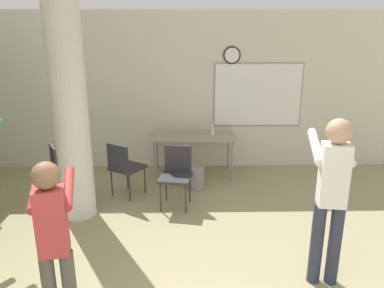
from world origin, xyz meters
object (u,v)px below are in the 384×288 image
chair_near_pillar (64,167)px  person_playing_side (331,190)px  bottle_on_table (212,130)px  person_playing_front (54,237)px  folding_table (193,138)px  chair_table_front (176,172)px  chair_table_left (124,165)px

chair_near_pillar → person_playing_side: person_playing_side is taller
bottle_on_table → person_playing_front: (-1.51, -3.52, 0.09)m
folding_table → person_playing_side: 3.19m
chair_table_front → chair_near_pillar: 1.70m
person_playing_side → bottle_on_table: bearing=107.8°
chair_table_left → person_playing_side: 3.15m
folding_table → chair_table_front: bearing=-103.4°
bottle_on_table → chair_table_left: size_ratio=0.26×
folding_table → chair_table_left: (-1.07, -0.85, -0.18)m
bottle_on_table → chair_table_front: bearing=-118.2°
folding_table → person_playing_side: size_ratio=0.82×
chair_table_left → person_playing_side: (2.32, -2.07, 0.50)m
chair_table_front → chair_near_pillar: (-1.68, 0.22, 0.00)m
chair_table_front → person_playing_side: (1.53, -1.77, 0.50)m
chair_near_pillar → person_playing_side: bearing=-31.9°
chair_table_front → chair_near_pillar: bearing=172.5°
chair_table_left → person_playing_side: bearing=-41.7°
chair_near_pillar → person_playing_front: size_ratio=0.56×
chair_near_pillar → chair_table_left: bearing=5.0°
person_playing_front → person_playing_side: person_playing_side is taller
bottle_on_table → chair_near_pillar: size_ratio=0.26×
folding_table → chair_near_pillar: (-1.95, -0.92, -0.18)m
bottle_on_table → chair_table_front: size_ratio=0.26×
chair_table_left → person_playing_front: (-0.12, -2.71, 0.41)m
person_playing_side → chair_table_front: bearing=130.7°
chair_near_pillar → person_playing_front: person_playing_front is taller
bottle_on_table → chair_table_left: bottle_on_table is taller
chair_near_pillar → person_playing_front: (0.76, -2.63, 0.41)m
folding_table → bottle_on_table: 0.36m
person_playing_side → folding_table: bearing=113.3°
folding_table → chair_near_pillar: bearing=-154.7°
chair_table_left → chair_table_front: same height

